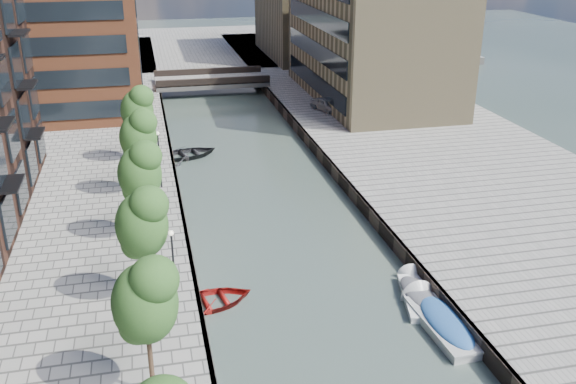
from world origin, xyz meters
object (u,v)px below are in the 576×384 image
object	(u,v)px
tree_5	(138,135)
bridge	(211,81)
sloop_2	(211,305)
motorboat_4	(418,294)
sloop_4	(188,157)
tree_6	(137,108)
car	(326,104)
tree_4	(139,170)
tree_2	(145,298)
motorboat_3	(440,320)
tree_3	(141,221)

from	to	relation	value
tree_5	bridge	bearing A→B (deg)	75.56
sloop_2	motorboat_4	distance (m)	10.84
sloop_4	motorboat_4	size ratio (longest dim) A/B	1.05
tree_5	tree_6	bearing A→B (deg)	90.00
sloop_2	car	bearing A→B (deg)	-37.81
tree_4	motorboat_4	xyz separation A→B (m)	(13.81, -8.25, -5.12)
tree_2	motorboat_4	bearing A→B (deg)	22.60
bridge	car	world-z (taller)	bridge
bridge	motorboat_3	bearing A→B (deg)	-83.97
tree_4	car	world-z (taller)	tree_4
tree_2	car	size ratio (longest dim) A/B	1.57
tree_2	sloop_2	size ratio (longest dim) A/B	1.33
sloop_4	motorboat_4	distance (m)	27.20
tree_4	motorboat_4	distance (m)	16.88
sloop_2	motorboat_4	bearing A→B (deg)	-111.07
tree_6	tree_2	bearing A→B (deg)	-90.00
sloop_2	sloop_4	distance (m)	23.65
tree_5	motorboat_4	size ratio (longest dim) A/B	1.22
bridge	sloop_4	distance (m)	23.47
bridge	tree_2	size ratio (longest dim) A/B	2.18
tree_2	sloop_2	distance (m)	9.63
sloop_4	car	size ratio (longest dim) A/B	1.36
bridge	motorboat_3	xyz separation A→B (m)	(5.37, -50.86, -1.16)
tree_4	sloop_4	distance (m)	18.26
bridge	car	size ratio (longest dim) A/B	3.44
tree_2	tree_3	distance (m)	7.00
bridge	sloop_2	bearing A→B (deg)	-96.61
motorboat_4	tree_4	bearing A→B (deg)	149.15
tree_2	motorboat_3	size ratio (longest dim) A/B	1.03
tree_2	car	bearing A→B (deg)	64.97
car	motorboat_3	bearing A→B (deg)	-118.48
sloop_2	motorboat_3	xyz separation A→B (m)	(10.77, -4.27, 0.23)
tree_2	sloop_4	bearing A→B (deg)	82.99
bridge	tree_4	size ratio (longest dim) A/B	2.18
tree_3	tree_6	distance (m)	21.00
motorboat_4	sloop_4	bearing A→B (deg)	111.56
bridge	motorboat_4	xyz separation A→B (m)	(5.31, -48.25, -1.20)
tree_5	car	size ratio (longest dim) A/B	1.57
bridge	tree_2	bearing A→B (deg)	-98.95
tree_5	car	bearing A→B (deg)	45.00
tree_2	tree_6	bearing A→B (deg)	90.00
tree_6	motorboat_4	distance (m)	26.68
tree_5	sloop_2	bearing A→B (deg)	-77.15
tree_3	car	world-z (taller)	tree_3
tree_3	motorboat_4	size ratio (longest dim) A/B	1.22
motorboat_4	bridge	bearing A→B (deg)	96.28
bridge	sloop_2	xyz separation A→B (m)	(-5.40, -46.59, -1.39)
tree_2	tree_3	xyz separation A→B (m)	(0.00, 7.00, 0.00)
tree_5	car	distance (m)	26.28
tree_3	car	xyz separation A→B (m)	(18.40, 32.40, -3.66)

